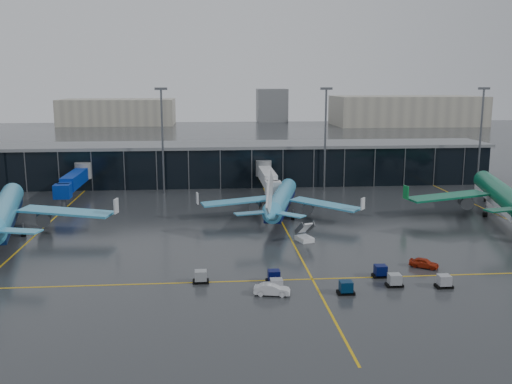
{
  "coord_description": "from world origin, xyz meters",
  "views": [
    {
      "loc": [
        -4.19,
        -89.2,
        26.9
      ],
      "look_at": [
        5.0,
        18.0,
        6.0
      ],
      "focal_mm": 40.0,
      "sensor_mm": 36.0,
      "label": 1
    }
  ],
  "objects": [
    {
      "name": "service_van_white",
      "position": [
        3.75,
        -20.48,
        0.76
      ],
      "size": [
        4.84,
        2.4,
        1.52
      ],
      "primitive_type": "imported",
      "rotation": [
        0.0,
        0.0,
        1.39
      ],
      "color": "silver",
      "rests_on": "ground"
    },
    {
      "name": "airliner_arkefly",
      "position": [
        -40.3,
        12.7,
        6.95
      ],
      "size": [
        48.84,
        52.98,
        13.9
      ],
      "primitive_type": null,
      "rotation": [
        0.0,
        0.0,
        0.23
      ],
      "color": "#3EA1CB",
      "rests_on": "ground"
    },
    {
      "name": "flood_masts",
      "position": [
        5.0,
        50.0,
        13.81
      ],
      "size": [
        203.0,
        0.5,
        25.5
      ],
      "color": "#595B60",
      "rests_on": "ground"
    },
    {
      "name": "terminal_pier",
      "position": [
        0.0,
        62.0,
        5.42
      ],
      "size": [
        142.0,
        17.0,
        10.7
      ],
      "color": "black",
      "rests_on": "ground"
    },
    {
      "name": "ground",
      "position": [
        0.0,
        0.0,
        0.0
      ],
      "size": [
        600.0,
        600.0,
        0.0
      ],
      "primitive_type": "plane",
      "color": "#282B2D",
      "rests_on": "ground"
    },
    {
      "name": "taxi_lines",
      "position": [
        10.0,
        10.61,
        0.01
      ],
      "size": [
        220.0,
        120.0,
        0.02
      ],
      "color": "gold",
      "rests_on": "ground"
    },
    {
      "name": "distant_hangars",
      "position": [
        49.94,
        270.08,
        8.79
      ],
      "size": [
        260.0,
        71.0,
        22.0
      ],
      "color": "#B2AD99",
      "rests_on": "ground"
    },
    {
      "name": "mobile_airstair",
      "position": [
        12.16,
        4.1,
        0.77
      ],
      "size": [
        3.15,
        3.75,
        3.45
      ],
      "rotation": [
        0.0,
        0.0,
        0.34
      ],
      "color": "silver",
      "rests_on": "ground"
    },
    {
      "name": "service_van_red",
      "position": [
        27.26,
        -11.47,
        0.72
      ],
      "size": [
        4.42,
        3.8,
        1.43
      ],
      "primitive_type": "imported",
      "rotation": [
        0.0,
        0.0,
        0.96
      ],
      "color": "#A5240C",
      "rests_on": "ground"
    },
    {
      "name": "airliner_klm_near",
      "position": [
        10.38,
        21.81,
        5.86
      ],
      "size": [
        41.72,
        45.11,
        11.72
      ],
      "primitive_type": null,
      "rotation": [
        0.0,
        0.0,
        -0.24
      ],
      "color": "#3D9CC8",
      "rests_on": "ground"
    },
    {
      "name": "baggage_carts",
      "position": [
        11.98,
        -17.78,
        0.76
      ],
      "size": [
        34.41,
        7.45,
        1.7
      ],
      "color": "black",
      "rests_on": "ground"
    },
    {
      "name": "jet_bridges",
      "position": [
        -35.0,
        42.99,
        4.55
      ],
      "size": [
        94.0,
        27.5,
        7.2
      ],
      "color": "#595B60",
      "rests_on": "ground"
    },
    {
      "name": "airliner_aer_lingus",
      "position": [
        55.08,
        19.76,
        7.02
      ],
      "size": [
        50.56,
        54.5,
        14.04
      ],
      "primitive_type": null,
      "rotation": [
        0.0,
        0.0,
        -0.26
      ],
      "color": "#0C6543",
      "rests_on": "ground"
    }
  ]
}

